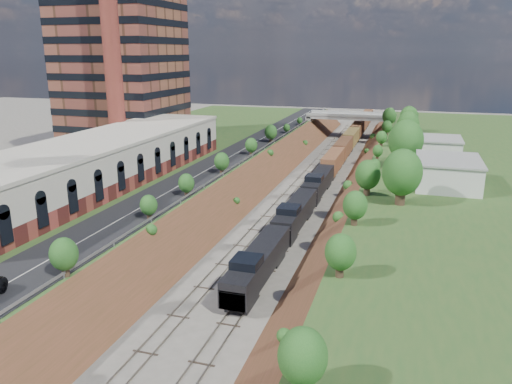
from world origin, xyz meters
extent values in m
cube|color=#305724|center=(-33.00, 60.00, 2.50)|extent=(44.00, 180.00, 5.00)
cube|color=#305724|center=(33.00, 60.00, 2.50)|extent=(44.00, 180.00, 5.00)
cube|color=brown|center=(-11.00, 60.00, 0.00)|extent=(10.00, 180.00, 10.00)
cube|color=brown|center=(11.00, 60.00, 0.00)|extent=(10.00, 180.00, 10.00)
cube|color=gray|center=(-2.60, 60.00, 0.09)|extent=(1.58, 180.00, 0.18)
cube|color=gray|center=(2.60, 60.00, 0.09)|extent=(1.58, 180.00, 0.18)
cube|color=black|center=(-15.50, 60.00, 5.05)|extent=(8.00, 180.00, 0.10)
cube|color=#99999E|center=(-11.40, 60.00, 5.55)|extent=(0.06, 171.00, 0.30)
cube|color=maroon|center=(-28.00, 38.00, 6.10)|extent=(14.00, 62.00, 2.20)
cube|color=beige|center=(-28.00, 38.00, 9.35)|extent=(14.00, 62.00, 4.30)
cube|color=beige|center=(-28.00, 38.00, 11.75)|extent=(14.30, 62.30, 0.50)
cube|color=brown|center=(-44.00, 72.00, 27.00)|extent=(22.00, 22.00, 44.00)
cylinder|color=maroon|center=(-36.00, 56.00, 25.00)|extent=(3.20, 3.20, 40.00)
cube|color=gray|center=(-11.50, 122.00, 3.10)|extent=(1.50, 8.00, 6.20)
cube|color=gray|center=(11.50, 122.00, 3.10)|extent=(1.50, 8.00, 6.20)
cube|color=gray|center=(0.00, 122.00, 6.20)|extent=(24.00, 8.00, 1.00)
cube|color=gray|center=(0.00, 118.00, 7.00)|extent=(24.00, 0.30, 0.80)
cube|color=gray|center=(0.00, 126.00, 7.00)|extent=(24.00, 0.30, 0.80)
cube|color=silver|center=(23.50, 52.00, 7.00)|extent=(9.00, 12.00, 4.00)
cube|color=silver|center=(23.00, 74.00, 6.80)|extent=(8.00, 10.00, 3.60)
cylinder|color=#473323|center=(17.00, 40.00, 6.31)|extent=(1.30, 1.30, 2.62)
ellipsoid|color=#21571E|center=(17.00, 40.00, 9.46)|extent=(5.25, 5.25, 6.30)
cylinder|color=#473323|center=(-11.80, 20.00, 5.61)|extent=(0.66, 0.66, 1.22)
ellipsoid|color=#21571E|center=(-11.80, 20.00, 7.08)|extent=(2.45, 2.45, 2.94)
cube|color=black|center=(2.60, 16.34, 0.45)|extent=(2.40, 4.00, 0.90)
cube|color=black|center=(2.60, 22.04, 2.28)|extent=(2.90, 17.40, 2.76)
cube|color=black|center=(2.60, 14.84, 1.80)|extent=(2.67, 3.00, 1.80)
cube|color=silver|center=(2.60, 14.84, 2.80)|extent=(2.67, 3.00, 0.15)
cube|color=black|center=(2.60, 17.84, 4.10)|extent=(2.84, 3.10, 0.90)
cube|color=black|center=(2.60, 40.44, 2.28)|extent=(2.90, 17.40, 2.76)
cube|color=black|center=(2.60, 58.85, 2.28)|extent=(2.90, 17.40, 2.76)
cube|color=brown|center=(2.60, 115.06, 2.64)|extent=(2.90, 93.02, 3.48)
camera|label=1|loc=(17.53, -26.97, 24.95)|focal=35.00mm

